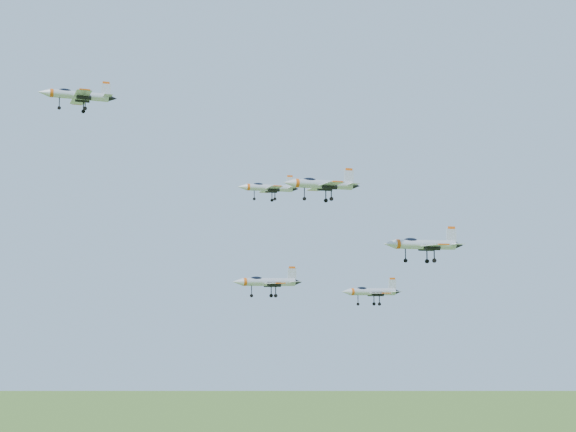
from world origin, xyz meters
name	(u,v)px	position (x,y,z in m)	size (l,w,h in m)	color
jet_lead	(77,95)	(-29.32, 7.64, 153.01)	(13.07, 10.76, 3.50)	#B4B8C2
jet_left_high	(268,188)	(0.99, -2.76, 137.37)	(10.58, 8.74, 2.83)	#B4B8C2
jet_right_high	(321,184)	(2.82, -22.17, 135.52)	(11.91, 9.78, 3.19)	#B4B8C2
jet_left_low	(267,282)	(4.00, 6.91, 121.92)	(13.12, 10.79, 3.52)	#B4B8C2
jet_right_low	(423,244)	(22.04, -16.96, 127.53)	(13.89, 11.46, 3.72)	#B4B8C2
jet_trail	(371,292)	(20.97, -0.07, 120.19)	(11.67, 9.59, 3.13)	#B4B8C2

